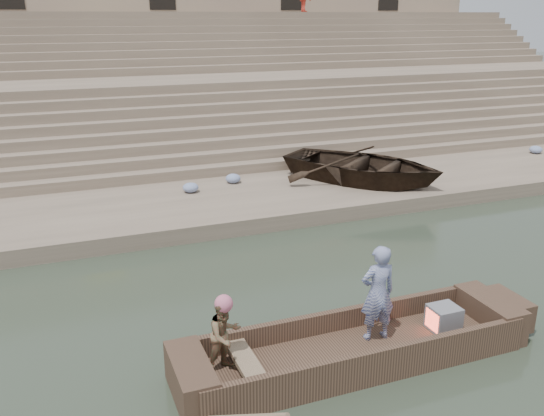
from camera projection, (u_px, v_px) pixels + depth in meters
lower_landing at (347, 189)px, 16.98m from camera, size 32.00×4.00×0.40m
mid_landing at (260, 111)px, 23.23m from camera, size 32.00×3.00×2.80m
upper_landing at (212, 67)px, 29.03m from camera, size 32.00×3.00×5.20m
ghat_steps at (246, 96)px, 24.59m from camera, size 32.00×11.00×5.20m
building_wall at (190, 4)px, 31.61m from camera, size 32.00×5.07×11.20m
main_rowboat at (354, 355)px, 8.88m from camera, size 5.00×1.30×0.22m
rowboat_trim at (367, 341)px, 8.89m from camera, size 6.04×2.63×1.78m
standing_man at (378, 293)px, 8.90m from camera, size 0.59×0.41×1.57m
rowing_man at (225, 335)px, 8.16m from camera, size 0.66×0.59×1.11m
television at (443, 318)px, 9.34m from camera, size 0.46×0.42×0.40m
beached_rowboat at (363, 165)px, 16.91m from camera, size 5.52×5.78×0.97m
cloth_bundles at (214, 185)px, 16.21m from camera, size 18.37×1.57×0.26m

